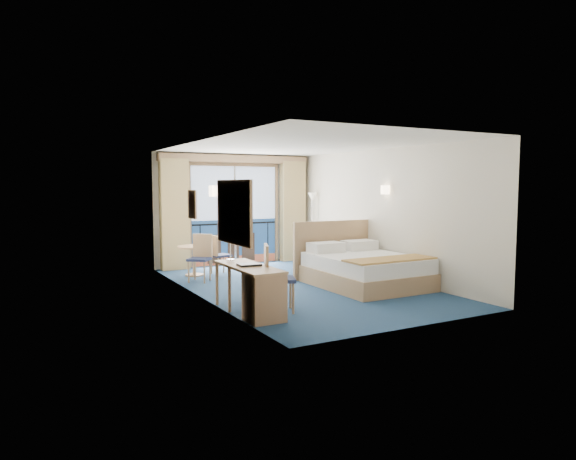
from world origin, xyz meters
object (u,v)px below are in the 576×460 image
object	(u,v)px
floor_lamp	(312,210)
round_table	(194,253)
bed	(363,268)
desk	(261,292)
table_chair_b	(201,255)
nightstand	(343,258)
armchair	(316,253)
table_chair_a	(218,252)
desk_chair	(274,274)

from	to	relation	value
floor_lamp	round_table	distance (m)	3.40
bed	round_table	xyz separation A→B (m)	(-2.53, 2.63, 0.15)
desk	table_chair_b	xyz separation A→B (m)	(0.22, 3.30, 0.13)
nightstand	armchair	bearing A→B (deg)	125.42
desk	round_table	xyz separation A→B (m)	(0.30, 3.97, 0.08)
table_chair_a	bed	bearing A→B (deg)	-148.12
bed	armchair	xyz separation A→B (m)	(0.26, 2.18, 0.02)
bed	nightstand	xyz separation A→B (m)	(0.66, 1.63, -0.05)
armchair	floor_lamp	distance (m)	1.43
floor_lamp	bed	bearing A→B (deg)	-103.23
floor_lamp	table_chair_a	distance (m)	2.96
armchair	table_chair_b	bearing A→B (deg)	-23.80
nightstand	desk_chair	bearing A→B (deg)	-139.54
nightstand	floor_lamp	size ratio (longest dim) A/B	0.32
bed	round_table	distance (m)	3.65
armchair	table_chair_b	size ratio (longest dim) A/B	0.83
desk_chair	table_chair_a	xyz separation A→B (m)	(0.41, 3.52, -0.10)
desk_chair	table_chair_b	bearing A→B (deg)	25.17
nightstand	table_chair_b	distance (m)	3.29
bed	desk	bearing A→B (deg)	-154.74
floor_lamp	table_chair_a	xyz separation A→B (m)	(-2.77, -0.62, -0.84)
desk_chair	table_chair_b	xyz separation A→B (m)	(-0.16, 2.98, -0.05)
floor_lamp	desk	xyz separation A→B (m)	(-3.56, -4.46, -0.93)
desk_chair	round_table	world-z (taller)	desk_chair
nightstand	table_chair_b	world-z (taller)	table_chair_b
desk_chair	table_chair_a	distance (m)	3.55
nightstand	armchair	xyz separation A→B (m)	(-0.39, 0.55, 0.08)
round_table	table_chair_a	size ratio (longest dim) A/B	0.82
armchair	floor_lamp	world-z (taller)	floor_lamp
bed	nightstand	size ratio (longest dim) A/B	4.03
bed	round_table	bearing A→B (deg)	133.81
nightstand	round_table	distance (m)	3.34
table_chair_a	table_chair_b	size ratio (longest dim) A/B	0.91
armchair	round_table	size ratio (longest dim) A/B	1.11
armchair	desk_chair	world-z (taller)	desk_chair
floor_lamp	table_chair_a	bearing A→B (deg)	-167.42
floor_lamp	desk	distance (m)	5.78
desk	round_table	distance (m)	3.98
round_table	nightstand	bearing A→B (deg)	-17.49
armchair	round_table	bearing A→B (deg)	-37.36
bed	desk_chair	world-z (taller)	bed
desk	desk_chair	bearing A→B (deg)	39.79
armchair	round_table	world-z (taller)	armchair
bed	round_table	world-z (taller)	bed
armchair	desk	xyz separation A→B (m)	(-3.09, -3.52, 0.05)
armchair	nightstand	bearing A→B (deg)	97.23
desk	table_chair_b	distance (m)	3.31
nightstand	table_chair_a	bearing A→B (deg)	162.03
desk	table_chair_a	world-z (taller)	table_chair_a
armchair	floor_lamp	xyz separation A→B (m)	(0.47, 0.94, 0.97)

